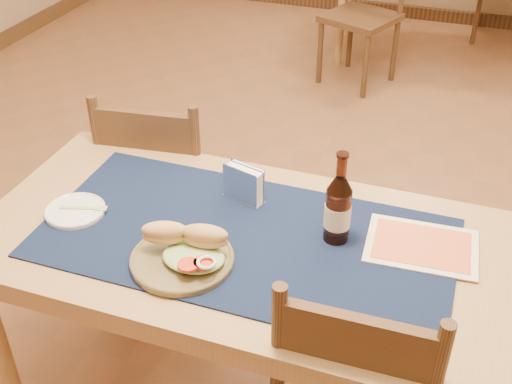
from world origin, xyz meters
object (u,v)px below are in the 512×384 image
(main_table, at_px, (245,260))
(napkin_holder, at_px, (244,184))
(beer_bottle, at_px, (338,209))
(sandwich_plate, at_px, (185,253))
(chair_main_far, at_px, (166,186))

(main_table, distance_m, napkin_holder, 0.24)
(main_table, xyz_separation_m, napkin_holder, (-0.07, 0.18, 0.14))
(main_table, relative_size, napkin_holder, 11.08)
(beer_bottle, bearing_deg, napkin_holder, 163.19)
(main_table, height_order, napkin_holder, napkin_holder)
(sandwich_plate, height_order, beer_bottle, beer_bottle)
(chair_main_far, relative_size, beer_bottle, 3.26)
(main_table, relative_size, chair_main_far, 1.71)
(sandwich_plate, xyz_separation_m, beer_bottle, (0.37, 0.24, 0.08))
(sandwich_plate, relative_size, beer_bottle, 1.01)
(napkin_holder, bearing_deg, beer_bottle, -16.81)
(sandwich_plate, height_order, napkin_holder, napkin_holder)
(napkin_holder, bearing_deg, main_table, -69.05)
(chair_main_far, xyz_separation_m, beer_bottle, (0.78, -0.44, 0.38))
(main_table, relative_size, sandwich_plate, 5.53)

